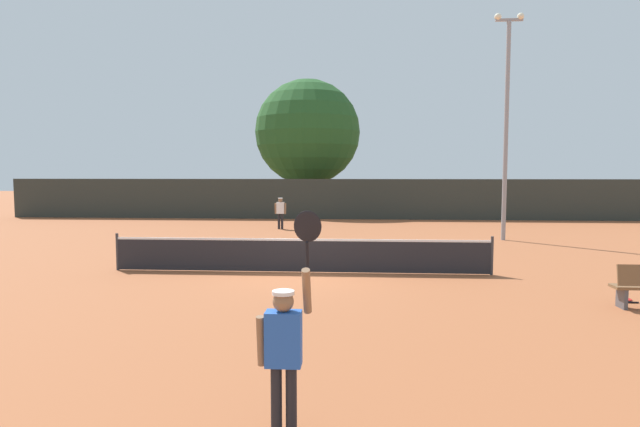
% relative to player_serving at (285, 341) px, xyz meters
% --- Properties ---
extents(ground_plane, '(120.00, 120.00, 0.00)m').
position_rel_player_serving_xyz_m(ground_plane, '(-0.81, 9.20, -1.06)').
color(ground_plane, '#9E5633').
extents(tennis_net, '(10.71, 0.08, 1.07)m').
position_rel_player_serving_xyz_m(tennis_net, '(-0.81, 9.20, -0.54)').
color(tennis_net, '#232328').
rests_on(tennis_net, ground).
extents(perimeter_fence, '(39.49, 0.12, 2.41)m').
position_rel_player_serving_xyz_m(perimeter_fence, '(-0.81, 26.00, 0.15)').
color(perimeter_fence, '#2D332D').
rests_on(perimeter_fence, ground).
extents(player_serving, '(0.67, 0.39, 2.43)m').
position_rel_player_serving_xyz_m(player_serving, '(0.00, 0.00, 0.00)').
color(player_serving, blue).
rests_on(player_serving, ground).
extents(player_receiving, '(0.57, 0.23, 1.55)m').
position_rel_player_serving_xyz_m(player_receiving, '(-2.97, 20.34, -0.11)').
color(player_receiving, white).
rests_on(player_receiving, ground).
extents(tennis_ball, '(0.07, 0.07, 0.07)m').
position_rel_player_serving_xyz_m(tennis_ball, '(-0.88, 11.26, -1.02)').
color(tennis_ball, '#CCE033').
rests_on(tennis_ball, ground).
extents(spare_racket, '(0.28, 0.52, 0.04)m').
position_rel_player_serving_xyz_m(spare_racket, '(6.73, 6.49, -1.04)').
color(spare_racket, black).
rests_on(spare_racket, ground).
extents(light_pole, '(1.18, 0.28, 9.24)m').
position_rel_player_serving_xyz_m(light_pole, '(6.91, 16.82, 4.14)').
color(light_pole, gray).
rests_on(light_pole, ground).
extents(large_tree, '(7.22, 7.22, 9.17)m').
position_rel_player_serving_xyz_m(large_tree, '(-2.58, 30.96, 4.50)').
color(large_tree, brown).
rests_on(large_tree, ground).
extents(parked_car_near, '(2.10, 4.29, 1.69)m').
position_rel_player_serving_xyz_m(parked_car_near, '(-3.88, 31.06, -0.28)').
color(parked_car_near, white).
rests_on(parked_car_near, ground).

